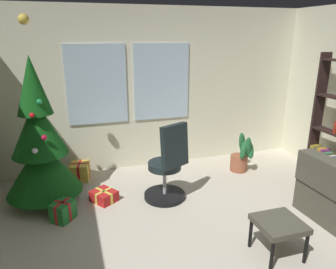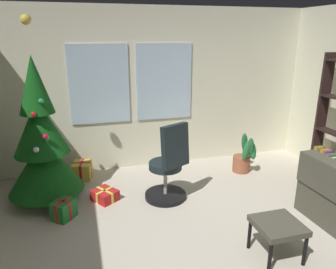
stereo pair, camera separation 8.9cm
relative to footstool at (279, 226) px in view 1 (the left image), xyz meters
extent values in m
cube|color=beige|center=(-0.58, 0.06, -0.38)|extent=(5.09, 5.15, 0.10)
cube|color=beige|center=(-0.58, 2.68, 0.94)|extent=(5.09, 0.10, 2.55)
cube|color=silver|center=(-1.47, 2.62, 1.07)|extent=(0.90, 0.03, 1.20)
cube|color=silver|center=(-0.45, 2.62, 1.07)|extent=(0.90, 0.03, 1.20)
cube|color=#464438|center=(1.19, 0.69, 0.18)|extent=(0.82, 0.17, 0.20)
cube|color=#464438|center=(0.00, 0.00, 0.02)|extent=(0.44, 0.43, 0.06)
cylinder|color=black|center=(-0.19, -0.19, -0.17)|extent=(0.04, 0.04, 0.33)
cylinder|color=black|center=(0.19, -0.19, -0.17)|extent=(0.04, 0.04, 0.33)
cylinder|color=black|center=(-0.19, 0.19, -0.17)|extent=(0.04, 0.04, 0.33)
cylinder|color=black|center=(0.19, 0.19, -0.17)|extent=(0.04, 0.04, 0.33)
cylinder|color=#4C331E|center=(-2.28, 1.81, -0.25)|extent=(0.12, 0.12, 0.16)
cone|color=#104914|center=(-2.28, 1.81, 0.18)|extent=(0.95, 0.95, 0.71)
cone|color=#104914|center=(-2.28, 1.81, 0.70)|extent=(0.69, 0.69, 0.71)
cone|color=#104914|center=(-2.28, 1.81, 1.23)|extent=(0.42, 0.42, 0.71)
sphere|color=red|center=(-2.30, 1.59, 0.91)|extent=(0.06, 0.06, 0.06)
sphere|color=gold|center=(-2.34, 1.96, 1.17)|extent=(0.06, 0.06, 0.06)
sphere|color=silver|center=(-2.31, 1.50, 0.51)|extent=(0.07, 0.07, 0.07)
sphere|color=blue|center=(-2.30, 1.98, 1.10)|extent=(0.06, 0.06, 0.06)
sphere|color=#1E8C4C|center=(-2.21, 1.63, 1.05)|extent=(0.06, 0.06, 0.06)
sphere|color=#B21433|center=(-2.20, 1.54, 0.65)|extent=(0.07, 0.07, 0.07)
sphere|color=#F2D14C|center=(-2.28, 1.81, 1.96)|extent=(0.12, 0.12, 0.12)
cube|color=red|center=(-1.55, 1.60, -0.26)|extent=(0.39, 0.40, 0.14)
cube|color=#EAD84C|center=(-1.55, 1.60, -0.26)|extent=(0.21, 0.28, 0.15)
cube|color=#EAD84C|center=(-1.55, 1.60, -0.26)|extent=(0.25, 0.18, 0.15)
cube|color=#1E722D|center=(-2.06, 1.29, -0.21)|extent=(0.32, 0.33, 0.23)
cube|color=red|center=(-2.06, 1.29, -0.21)|extent=(0.19, 0.16, 0.24)
cube|color=red|center=(-2.06, 1.29, -0.21)|extent=(0.20, 0.23, 0.24)
cube|color=gold|center=(-1.82, 2.38, -0.20)|extent=(0.32, 0.34, 0.26)
cube|color=#B21919|center=(-1.82, 2.38, -0.20)|extent=(0.28, 0.09, 0.27)
cube|color=#B21919|center=(-1.82, 2.38, -0.20)|extent=(0.09, 0.31, 0.27)
cylinder|color=black|center=(-0.75, 1.45, -0.30)|extent=(0.56, 0.56, 0.06)
cylinder|color=#B2B2B7|center=(-0.75, 1.45, -0.06)|extent=(0.05, 0.05, 0.41)
cylinder|color=black|center=(-0.75, 1.45, 0.14)|extent=(0.44, 0.44, 0.09)
cube|color=black|center=(-0.67, 1.28, 0.47)|extent=(0.41, 0.28, 0.56)
cube|color=black|center=(1.75, 1.58, 0.61)|extent=(0.18, 0.04, 1.89)
cube|color=black|center=(1.75, 1.28, -0.08)|extent=(0.18, 0.56, 0.02)
cube|color=black|center=(1.75, 1.28, 0.43)|extent=(0.18, 0.56, 0.02)
cube|color=black|center=(1.75, 1.28, 0.94)|extent=(0.18, 0.56, 0.02)
cube|color=navy|center=(1.77, 1.13, 0.01)|extent=(0.14, 0.06, 0.16)
cube|color=beige|center=(1.76, 1.20, 0.01)|extent=(0.16, 0.05, 0.15)
cube|color=#3C6242|center=(1.76, 1.27, 0.02)|extent=(0.16, 0.06, 0.18)
cube|color=#7F2F73|center=(1.76, 1.33, 0.03)|extent=(0.15, 0.04, 0.21)
cube|color=#B67B20|center=(1.76, 1.39, 0.03)|extent=(0.16, 0.06, 0.20)
cube|color=#474F50|center=(1.77, 1.46, 0.02)|extent=(0.13, 0.06, 0.19)
cube|color=olive|center=(1.76, 1.54, 0.03)|extent=(0.16, 0.08, 0.21)
cylinder|color=#975338|center=(0.66, 1.96, -0.20)|extent=(0.28, 0.28, 0.26)
ellipsoid|color=#226434|center=(0.75, 2.04, 0.12)|extent=(0.22, 0.21, 0.39)
ellipsoid|color=#226434|center=(0.71, 1.79, 0.12)|extent=(0.20, 0.21, 0.41)
ellipsoid|color=#226434|center=(0.77, 1.81, 0.06)|extent=(0.15, 0.22, 0.30)
ellipsoid|color=#226434|center=(0.64, 1.81, 0.09)|extent=(0.17, 0.11, 0.33)
camera|label=1|loc=(-1.84, -2.25, 1.81)|focal=33.82mm
camera|label=2|loc=(-1.76, -2.28, 1.81)|focal=33.82mm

